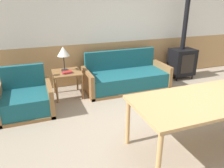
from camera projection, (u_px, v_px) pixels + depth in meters
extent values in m
plane|color=gray|center=(187.00, 132.00, 3.44)|extent=(16.00, 16.00, 0.00)
cube|color=tan|center=(123.00, 60.00, 5.55)|extent=(7.20, 0.06, 0.98)
cube|color=silver|center=(124.00, 4.00, 5.06)|extent=(7.20, 0.06, 1.72)
cube|color=olive|center=(126.00, 87.00, 5.10)|extent=(1.91, 0.86, 0.06)
cube|color=#195660|center=(127.00, 80.00, 5.01)|extent=(1.75, 0.78, 0.32)
cube|color=#195660|center=(120.00, 59.00, 5.22)|extent=(1.75, 0.10, 0.45)
cube|color=olive|center=(88.00, 83.00, 4.72)|extent=(0.08, 0.86, 0.52)
cube|color=olive|center=(161.00, 73.00, 5.31)|extent=(0.08, 0.86, 0.52)
cube|color=olive|center=(28.00, 112.00, 4.00)|extent=(0.93, 0.83, 0.06)
cube|color=#195660|center=(26.00, 103.00, 3.91)|extent=(0.77, 0.75, 0.32)
cube|color=#195660|center=(23.00, 76.00, 4.11)|extent=(0.77, 0.10, 0.43)
cube|color=olive|center=(0.00, 104.00, 3.78)|extent=(0.08, 0.83, 0.52)
cube|color=olive|center=(50.00, 97.00, 4.05)|extent=(0.08, 0.83, 0.52)
cube|color=olive|center=(67.00, 72.00, 4.52)|extent=(0.57, 0.57, 0.03)
cylinder|color=olive|center=(57.00, 91.00, 4.32)|extent=(0.04, 0.04, 0.52)
cylinder|color=olive|center=(82.00, 87.00, 4.48)|extent=(0.04, 0.04, 0.52)
cylinder|color=olive|center=(54.00, 82.00, 4.76)|extent=(0.04, 0.04, 0.52)
cylinder|color=olive|center=(77.00, 79.00, 4.93)|extent=(0.04, 0.04, 0.52)
cylinder|color=#262628|center=(65.00, 70.00, 4.59)|extent=(0.15, 0.15, 0.02)
cylinder|color=#262628|center=(64.00, 63.00, 4.53)|extent=(0.02, 0.02, 0.29)
cone|color=silver|center=(63.00, 51.00, 4.44)|extent=(0.25, 0.25, 0.19)
cube|color=#994C84|center=(67.00, 73.00, 4.43)|extent=(0.22, 0.12, 0.02)
cube|color=#B22823|center=(67.00, 72.00, 4.41)|extent=(0.20, 0.15, 0.02)
cube|color=tan|center=(203.00, 100.00, 2.85)|extent=(1.88, 0.93, 0.04)
cylinder|color=tan|center=(159.00, 160.00, 2.35)|extent=(0.06, 0.06, 0.71)
cylinder|color=tan|center=(128.00, 122.00, 3.06)|extent=(0.06, 0.06, 0.71)
cylinder|color=black|center=(177.00, 79.00, 5.54)|extent=(0.04, 0.04, 0.10)
cylinder|color=black|center=(192.00, 77.00, 5.70)|extent=(0.04, 0.04, 0.10)
cylinder|color=black|center=(168.00, 75.00, 5.86)|extent=(0.04, 0.04, 0.10)
cylinder|color=black|center=(183.00, 73.00, 6.02)|extent=(0.04, 0.04, 0.10)
cube|color=black|center=(182.00, 62.00, 5.64)|extent=(0.60, 0.46, 0.67)
cube|color=black|center=(188.00, 64.00, 5.44)|extent=(0.36, 0.01, 0.47)
cylinder|color=black|center=(186.00, 15.00, 5.25)|extent=(0.11, 0.11, 1.65)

